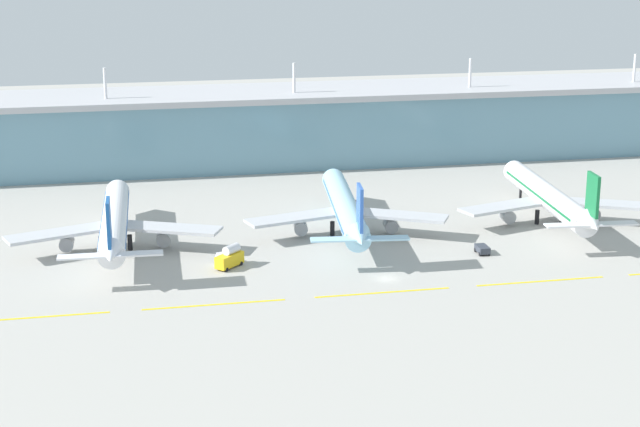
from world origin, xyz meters
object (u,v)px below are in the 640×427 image
object	(u,v)px
pushback_tug	(482,249)
fuel_truck	(230,257)
airliner_middle	(345,208)
airliner_near	(115,222)
baggage_cart	(224,258)
airliner_far	(549,197)

from	to	relation	value
pushback_tug	fuel_truck	world-z (taller)	fuel_truck
pushback_tug	airliner_middle	bearing A→B (deg)	141.43
pushback_tug	airliner_near	bearing A→B (deg)	165.82
fuel_truck	airliner_near	bearing A→B (deg)	142.34
airliner_near	airliner_middle	world-z (taller)	same
airliner_near	pushback_tug	size ratio (longest dim) A/B	14.69
airliner_middle	fuel_truck	world-z (taller)	airliner_middle
fuel_truck	baggage_cart	xyz separation A→B (m)	(-0.90, 2.79, -1.00)
airliner_far	pushback_tug	bearing A→B (deg)	-139.59
airliner_far	pushback_tug	distance (m)	33.39
airliner_middle	airliner_far	bearing A→B (deg)	-0.08
airliner_near	pushback_tug	world-z (taller)	airliner_near
airliner_middle	airliner_far	world-z (taller)	same
airliner_middle	airliner_far	xyz separation A→B (m)	(51.97, -0.07, -0.00)
fuel_truck	baggage_cart	world-z (taller)	fuel_truck
baggage_cart	airliner_near	bearing A→B (deg)	145.73
airliner_near	airliner_middle	size ratio (longest dim) A/B	0.99
airliner_near	fuel_truck	distance (m)	30.66
airliner_middle	airliner_near	bearing A→B (deg)	-178.97
baggage_cart	fuel_truck	bearing A→B (deg)	-72.05
airliner_near	baggage_cart	xyz separation A→B (m)	(23.14, -15.77, -5.19)
airliner_middle	fuel_truck	xyz separation A→B (m)	(-30.06, -19.53, -4.19)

